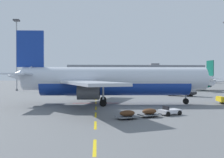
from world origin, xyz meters
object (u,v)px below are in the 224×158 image
(airliner_foreground, at_px, (112,81))
(baggage_train, at_px, (150,112))
(airliner_mid_left, at_px, (192,81))
(apron_light_mast_near, at_px, (17,46))
(fuel_service_truck, at_px, (181,89))

(airliner_foreground, height_order, baggage_train, airliner_foreground)
(airliner_mid_left, height_order, apron_light_mast_near, apron_light_mast_near)
(airliner_mid_left, bearing_deg, fuel_service_truck, -116.28)
(airliner_foreground, distance_m, baggage_train, 13.91)
(airliner_foreground, height_order, airliner_mid_left, airliner_foreground)
(baggage_train, distance_m, apron_light_mast_near, 62.98)
(apron_light_mast_near, bearing_deg, fuel_service_truck, -27.02)
(fuel_service_truck, bearing_deg, airliner_foreground, -136.71)
(baggage_train, bearing_deg, apron_light_mast_near, 120.91)
(airliner_mid_left, height_order, fuel_service_truck, airliner_mid_left)
(fuel_service_truck, height_order, apron_light_mast_near, apron_light_mast_near)
(fuel_service_truck, distance_m, apron_light_mast_near, 52.61)
(airliner_foreground, distance_m, fuel_service_truck, 24.22)
(airliner_foreground, xyz_separation_m, baggage_train, (3.61, -12.99, -3.42))
(baggage_train, bearing_deg, airliner_mid_left, 64.26)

